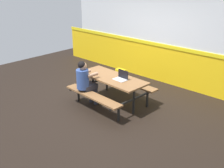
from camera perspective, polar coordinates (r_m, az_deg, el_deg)
name	(u,v)px	position (r m, az deg, el deg)	size (l,w,h in m)	color
ground_plane	(105,101)	(7.00, -1.43, -3.74)	(10.00, 10.00, 0.02)	black
accent_backdrop	(156,41)	(8.24, 9.58, 9.23)	(8.00, 0.14, 2.60)	yellow
picnic_table_main	(112,83)	(6.61, 0.00, 0.20)	(1.87, 1.64, 0.74)	brown
student_nearer	(85,80)	(6.48, -5.80, 0.87)	(0.37, 0.53, 1.21)	#2D2D38
laptop_silver	(121,78)	(6.38, 1.98, 1.38)	(0.33, 0.24, 0.22)	silver
backpack_dark	(121,76)	(8.10, 1.91, 1.68)	(0.30, 0.22, 0.44)	yellow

